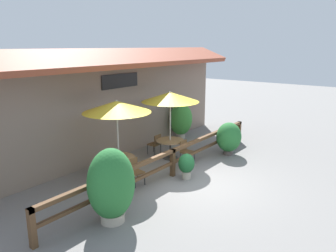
{
  "coord_description": "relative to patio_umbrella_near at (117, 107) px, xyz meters",
  "views": [
    {
      "loc": [
        -8.4,
        -5.14,
        4.33
      ],
      "look_at": [
        0.18,
        1.39,
        1.67
      ],
      "focal_mm": 35.0,
      "sensor_mm": 36.0,
      "label": 1
    }
  ],
  "objects": [
    {
      "name": "ground_plane",
      "position": [
        1.23,
        -2.36,
        -2.43
      ],
      "size": [
        60.0,
        60.0,
        0.0
      ],
      "primitive_type": "plane",
      "color": "slate"
    },
    {
      "name": "building_facade",
      "position": [
        1.23,
        1.74,
        -0.27
      ],
      "size": [
        14.28,
        1.49,
        4.23
      ],
      "color": "gray",
      "rests_on": "ground"
    },
    {
      "name": "patio_railing",
      "position": [
        1.23,
        -1.31,
        -1.74
      ],
      "size": [
        10.4,
        0.14,
        0.95
      ],
      "color": "brown",
      "rests_on": "ground"
    },
    {
      "name": "patio_umbrella_near",
      "position": [
        0.0,
        0.0,
        0.0
      ],
      "size": [
        2.2,
        2.2,
        2.66
      ],
      "color": "#B7B2A8",
      "rests_on": "ground"
    },
    {
      "name": "dining_table_near",
      "position": [
        -0.0,
        0.0,
        -1.84
      ],
      "size": [
        1.09,
        1.09,
        0.74
      ],
      "color": "olive",
      "rests_on": "ground"
    },
    {
      "name": "chair_near_streetside",
      "position": [
        -0.04,
        -0.75,
        -1.96
      ],
      "size": [
        0.49,
        0.49,
        0.84
      ],
      "rotation": [
        0.0,
        0.0,
        -0.17
      ],
      "color": "brown",
      "rests_on": "ground"
    },
    {
      "name": "chair_near_wallside",
      "position": [
        0.04,
        0.75,
        -1.96
      ],
      "size": [
        0.43,
        0.43,
        0.84
      ],
      "rotation": [
        0.0,
        0.0,
        3.12
      ],
      "color": "brown",
      "rests_on": "ground"
    },
    {
      "name": "patio_umbrella_middle",
      "position": [
        2.64,
        -0.15,
        0.0
      ],
      "size": [
        2.2,
        2.2,
        2.66
      ],
      "color": "#B7B2A8",
      "rests_on": "ground"
    },
    {
      "name": "dining_table_middle",
      "position": [
        2.64,
        -0.15,
        -1.84
      ],
      "size": [
        1.09,
        1.09,
        0.74
      ],
      "color": "olive",
      "rests_on": "ground"
    },
    {
      "name": "chair_middle_streetside",
      "position": [
        2.63,
        -0.91,
        -1.96
      ],
      "size": [
        0.43,
        0.43,
        0.84
      ],
      "rotation": [
        0.0,
        0.0,
        -0.02
      ],
      "color": "brown",
      "rests_on": "ground"
    },
    {
      "name": "chair_middle_wallside",
      "position": [
        2.64,
        0.6,
        -1.96
      ],
      "size": [
        0.42,
        0.42,
        0.84
      ],
      "rotation": [
        0.0,
        0.0,
        3.14
      ],
      "color": "brown",
      "rests_on": "ground"
    },
    {
      "name": "potted_plant_tall_tropical",
      "position": [
        4.4,
        -1.78,
        -1.71
      ],
      "size": [
        1.09,
        0.98,
        1.34
      ],
      "color": "#564C47",
      "rests_on": "ground"
    },
    {
      "name": "potted_plant_corner_fern",
      "position": [
        -2.08,
        -1.88,
        -1.44
      ],
      "size": [
        1.23,
        1.11,
        1.93
      ],
      "color": "#B7AD99",
      "rests_on": "ground"
    },
    {
      "name": "potted_plant_entrance_palm",
      "position": [
        1.32,
        -1.81,
        -1.94
      ],
      "size": [
        0.58,
        0.52,
        0.87
      ],
      "color": "#B7AD99",
      "rests_on": "ground"
    },
    {
      "name": "potted_plant_small_flowering",
      "position": [
        5.27,
        1.19,
        -1.53
      ],
      "size": [
        1.15,
        1.04,
        1.7
      ],
      "color": "#B7AD99",
      "rests_on": "ground"
    }
  ]
}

